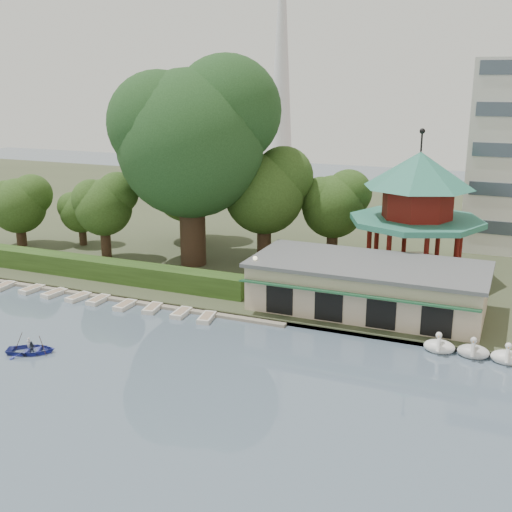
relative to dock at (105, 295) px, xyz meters
The scene contains 13 objects.
ground_plane 20.97m from the dock, 55.10° to the right, with size 220.00×220.00×0.00m, color slate.
shore 36.81m from the dock, 70.97° to the left, with size 220.00×70.00×0.40m, color #424930.
embankment 12.00m from the dock, ahead, with size 220.00×0.60×0.30m, color gray.
dock is the anchor object (origin of this frame).
boathouse 22.62m from the dock, 12.24° to the left, with size 18.60×9.39×3.90m.
pavilion 29.14m from the dock, 31.66° to the left, with size 12.40×12.40×13.50m.
broadcast_tower 130.87m from the dock, 103.73° to the left, with size 8.00×8.00×96.00m.
hedge 4.61m from the dock, 132.27° to the left, with size 30.00×2.00×1.80m, color #304F1C.
lamp_post 13.99m from the dock, ahead, with size 0.36×0.36×4.28m.
big_tree 17.52m from the dock, 73.86° to the left, with size 15.55×14.49×20.32m.
small_trees 16.41m from the dock, 86.17° to the left, with size 39.84×16.67×11.55m.
moored_rowboats 2.46m from the dock, 144.20° to the right, with size 26.82×2.72×0.36m.
rowboat_with_passengers 12.08m from the dock, 78.79° to the right, with size 5.56×4.91×2.01m.
Camera 1 is at (20.70, -26.44, 18.48)m, focal length 45.00 mm.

